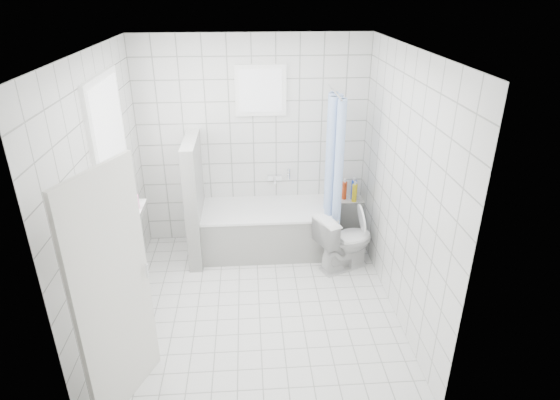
{
  "coord_description": "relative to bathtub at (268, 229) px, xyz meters",
  "views": [
    {
      "loc": [
        -0.06,
        -4.04,
        3.1
      ],
      "look_at": [
        0.25,
        0.35,
        1.05
      ],
      "focal_mm": 30.0,
      "sensor_mm": 36.0,
      "label": 1
    }
  ],
  "objects": [
    {
      "name": "window_back",
      "position": [
        -0.06,
        0.33,
        1.66
      ],
      "size": [
        0.5,
        0.01,
        0.5
      ],
      "primitive_type": "cube",
      "color": "white",
      "rests_on": "wall_back"
    },
    {
      "name": "ground",
      "position": [
        -0.16,
        -1.12,
        -0.29
      ],
      "size": [
        3.0,
        3.0,
        0.0
      ],
      "primitive_type": "plane",
      "color": "white",
      "rests_on": "ground"
    },
    {
      "name": "wall_left",
      "position": [
        -1.56,
        -1.12,
        1.01
      ],
      "size": [
        0.02,
        3.0,
        2.6
      ],
      "primitive_type": "cube",
      "color": "white",
      "rests_on": "ground"
    },
    {
      "name": "sill_bottles",
      "position": [
        -1.46,
        -0.97,
        0.73
      ],
      "size": [
        0.15,
        0.74,
        0.3
      ],
      "color": "pink",
      "rests_on": "window_sill"
    },
    {
      "name": "partition_wall",
      "position": [
        -0.88,
        -0.05,
        0.46
      ],
      "size": [
        0.15,
        0.85,
        1.5
      ],
      "primitive_type": "cube",
      "color": "white",
      "rests_on": "ground"
    },
    {
      "name": "window_sill",
      "position": [
        -1.47,
        -0.82,
        0.57
      ],
      "size": [
        0.18,
        1.02,
        0.08
      ],
      "primitive_type": "cube",
      "color": "white",
      "rests_on": "wall_left"
    },
    {
      "name": "shower_curtain",
      "position": [
        0.75,
        -0.16,
        0.81
      ],
      "size": [
        0.14,
        0.48,
        1.78
      ],
      "primitive_type": null,
      "color": "#497AD8",
      "rests_on": "curtain_rod"
    },
    {
      "name": "ceiling",
      "position": [
        -0.16,
        -1.12,
        2.31
      ],
      "size": [
        3.0,
        3.0,
        0.0
      ],
      "primitive_type": "plane",
      "rotation": [
        3.14,
        0.0,
        0.0
      ],
      "color": "white",
      "rests_on": "ground"
    },
    {
      "name": "ledge_bottles",
      "position": [
        1.08,
        0.24,
        0.38
      ],
      "size": [
        0.18,
        0.15,
        0.26
      ],
      "color": "blue",
      "rests_on": "tiled_ledge"
    },
    {
      "name": "tub_faucet",
      "position": [
        0.1,
        0.33,
        0.56
      ],
      "size": [
        0.18,
        0.06,
        0.06
      ],
      "primitive_type": "cube",
      "color": "silver",
      "rests_on": "wall_back"
    },
    {
      "name": "window_left",
      "position": [
        -1.51,
        -0.82,
        1.31
      ],
      "size": [
        0.01,
        0.9,
        1.4
      ],
      "primitive_type": "cube",
      "color": "white",
      "rests_on": "wall_left"
    },
    {
      "name": "door",
      "position": [
        -1.25,
        -2.24,
        0.71
      ],
      "size": [
        0.35,
        0.75,
        2.0
      ],
      "primitive_type": "cube",
      "rotation": [
        0.0,
        0.0,
        -0.41
      ],
      "color": "silver",
      "rests_on": "ground"
    },
    {
      "name": "wall_right",
      "position": [
        1.24,
        -1.12,
        1.01
      ],
      "size": [
        0.02,
        3.0,
        2.6
      ],
      "primitive_type": "cube",
      "color": "white",
      "rests_on": "ground"
    },
    {
      "name": "curtain_rod",
      "position": [
        0.75,
        -0.02,
        1.71
      ],
      "size": [
        0.02,
        0.8,
        0.02
      ],
      "primitive_type": "cylinder",
      "rotation": [
        1.57,
        0.0,
        0.0
      ],
      "color": "silver",
      "rests_on": "wall_back"
    },
    {
      "name": "bathtub",
      "position": [
        0.0,
        0.0,
        0.0
      ],
      "size": [
        1.63,
        0.77,
        0.58
      ],
      "color": "white",
      "rests_on": "ground"
    },
    {
      "name": "wall_back",
      "position": [
        -0.16,
        0.38,
        1.01
      ],
      "size": [
        2.8,
        0.02,
        2.6
      ],
      "primitive_type": "cube",
      "color": "white",
      "rests_on": "ground"
    },
    {
      "name": "wall_front",
      "position": [
        -0.16,
        -2.62,
        1.01
      ],
      "size": [
        2.8,
        0.02,
        2.6
      ],
      "primitive_type": "cube",
      "color": "white",
      "rests_on": "ground"
    },
    {
      "name": "tiled_ledge",
      "position": [
        1.06,
        0.25,
        -0.02
      ],
      "size": [
        0.4,
        0.24,
        0.55
      ],
      "primitive_type": "cube",
      "color": "white",
      "rests_on": "ground"
    },
    {
      "name": "toilet",
      "position": [
        0.87,
        -0.47,
        0.06
      ],
      "size": [
        0.8,
        0.64,
        0.71
      ],
      "primitive_type": "imported",
      "rotation": [
        0.0,
        0.0,
        1.99
      ],
      "color": "white",
      "rests_on": "ground"
    }
  ]
}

